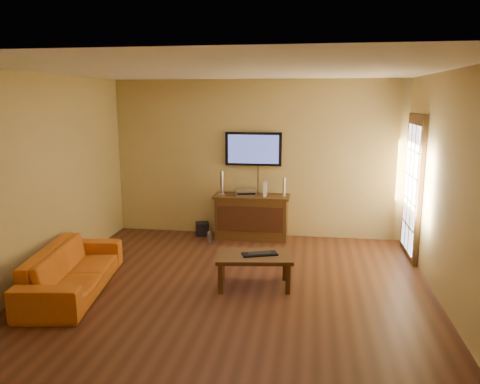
% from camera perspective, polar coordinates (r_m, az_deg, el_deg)
% --- Properties ---
extents(ground_plane, '(5.00, 5.00, 0.00)m').
position_cam_1_polar(ground_plane, '(6.05, -0.97, -11.77)').
color(ground_plane, '#3C1E10').
rests_on(ground_plane, ground).
extents(room_walls, '(5.00, 5.00, 5.00)m').
position_cam_1_polar(room_walls, '(6.22, -0.04, 4.99)').
color(room_walls, tan).
rests_on(room_walls, ground).
extents(french_door, '(0.07, 1.02, 2.22)m').
position_cam_1_polar(french_door, '(7.46, 20.30, 0.39)').
color(french_door, '#3D240D').
rests_on(french_door, ground).
extents(media_console, '(1.29, 0.49, 0.76)m').
position_cam_1_polar(media_console, '(8.05, 1.42, -3.02)').
color(media_console, '#3D240D').
rests_on(media_console, ground).
extents(television, '(0.97, 0.08, 0.57)m').
position_cam_1_polar(television, '(8.05, 1.65, 5.26)').
color(television, black).
rests_on(television, ground).
extents(coffee_table, '(1.02, 0.70, 0.43)m').
position_cam_1_polar(coffee_table, '(6.01, 1.74, -8.19)').
color(coffee_table, '#3D240D').
rests_on(coffee_table, ground).
extents(sofa, '(0.84, 1.98, 0.75)m').
position_cam_1_polar(sofa, '(6.23, -19.77, -8.08)').
color(sofa, '#C05D15').
rests_on(sofa, ground).
extents(speaker_left, '(0.11, 0.11, 0.41)m').
position_cam_1_polar(speaker_left, '(7.99, -2.24, 1.01)').
color(speaker_left, silver).
rests_on(speaker_left, media_console).
extents(speaker_right, '(0.09, 0.09, 0.32)m').
position_cam_1_polar(speaker_right, '(7.88, 5.38, 0.53)').
color(speaker_right, silver).
rests_on(speaker_right, media_console).
extents(av_receiver, '(0.41, 0.34, 0.08)m').
position_cam_1_polar(av_receiver, '(7.99, 0.69, -0.06)').
color(av_receiver, silver).
rests_on(av_receiver, media_console).
extents(game_console, '(0.05, 0.18, 0.24)m').
position_cam_1_polar(game_console, '(7.90, 3.13, 0.37)').
color(game_console, white).
rests_on(game_console, media_console).
extents(subwoofer, '(0.28, 0.28, 0.23)m').
position_cam_1_polar(subwoofer, '(8.31, -4.61, -4.50)').
color(subwoofer, black).
rests_on(subwoofer, ground).
extents(bottle, '(0.08, 0.08, 0.22)m').
position_cam_1_polar(bottle, '(7.83, -3.78, -5.56)').
color(bottle, white).
rests_on(bottle, ground).
extents(keyboard, '(0.48, 0.31, 0.03)m').
position_cam_1_polar(keyboard, '(5.98, 2.41, -7.55)').
color(keyboard, black).
rests_on(keyboard, coffee_table).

